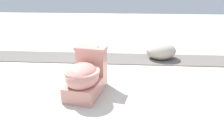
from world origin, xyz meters
The scene contains 4 objects.
ground_plane centered at (0.00, 0.00, 0.00)m, with size 14.00×14.00×0.00m, color #B7B2A8.
gravel_strip centered at (-1.34, 0.50, 0.01)m, with size 0.56×8.00×0.01m, color #605B56.
toilet centered at (-0.09, 0.04, 0.22)m, with size 0.69×0.49×0.52m.
boulder_near centered at (-1.39, 1.07, 0.14)m, with size 0.49×0.43×0.28m, color #ADA899.
Camera 1 is at (2.15, 0.50, 1.21)m, focal length 35.00 mm.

